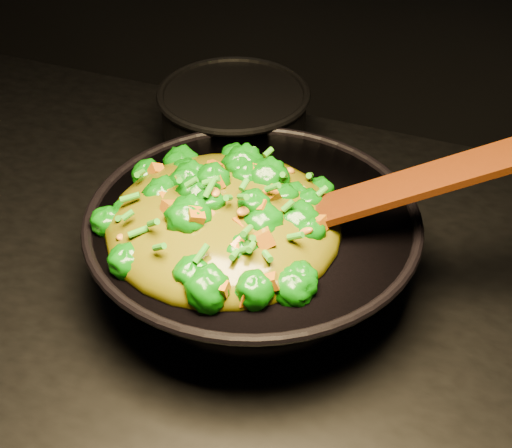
% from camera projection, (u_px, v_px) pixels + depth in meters
% --- Properties ---
extents(wok, '(0.44, 0.44, 0.10)m').
position_uv_depth(wok, '(253.00, 253.00, 0.87)').
color(wok, black).
rests_on(wok, stovetop).
extents(stir_fry, '(0.28, 0.28, 0.09)m').
position_uv_depth(stir_fry, '(223.00, 196.00, 0.80)').
color(stir_fry, '#0A5806').
rests_on(stir_fry, wok).
extents(spatula, '(0.28, 0.14, 0.12)m').
position_uv_depth(spatula, '(379.00, 195.00, 0.79)').
color(spatula, '#3D1208').
rests_on(spatula, wok).
extents(back_pot, '(0.21, 0.21, 0.11)m').
position_uv_depth(back_pot, '(234.00, 126.00, 1.06)').
color(back_pot, black).
rests_on(back_pot, stovetop).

